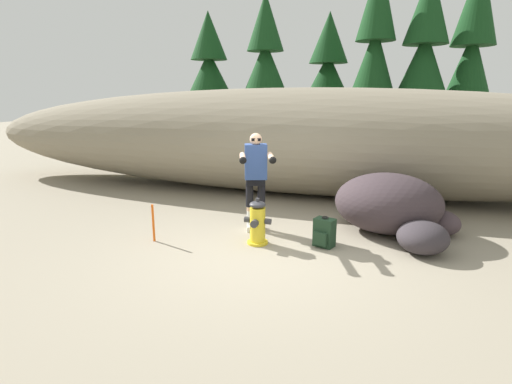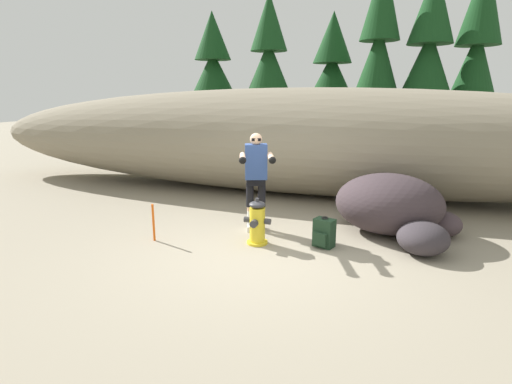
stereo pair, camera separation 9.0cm
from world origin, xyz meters
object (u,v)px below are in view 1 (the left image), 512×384
fire_hydrant (258,223)px  utility_worker (256,170)px  boulder_mid (423,237)px  survey_stake (153,223)px  spare_backpack (324,233)px  boulder_large (388,203)px  boulder_small (440,223)px

fire_hydrant → utility_worker: 0.94m
fire_hydrant → utility_worker: utility_worker is taller
fire_hydrant → boulder_mid: fire_hydrant is taller
boulder_mid → survey_stake: (-4.02, -0.72, 0.06)m
boulder_mid → survey_stake: 4.09m
spare_backpack → boulder_large: bearing=157.4°
utility_worker → spare_backpack: 1.52m
spare_backpack → survey_stake: survey_stake is taller
spare_backpack → boulder_large: boulder_large is taller
utility_worker → boulder_mid: size_ratio=2.05×
utility_worker → boulder_small: size_ratio=2.41×
utility_worker → survey_stake: utility_worker is taller
utility_worker → boulder_large: size_ratio=0.95×
fire_hydrant → survey_stake: 1.64m
spare_backpack → boulder_mid: 1.42m
fire_hydrant → boulder_mid: bearing=8.3°
fire_hydrant → boulder_small: bearing=24.7°
fire_hydrant → spare_backpack: 1.03m
utility_worker → boulder_small: utility_worker is taller
boulder_mid → boulder_small: 0.99m
fire_hydrant → boulder_small: size_ratio=1.06×
fire_hydrant → boulder_large: size_ratio=0.42×
spare_backpack → boulder_large: (0.92, 0.99, 0.28)m
boulder_small → utility_worker: bearing=-166.7°
spare_backpack → boulder_large: size_ratio=0.27×
fire_hydrant → survey_stake: (-1.60, -0.37, -0.03)m
survey_stake → boulder_small: bearing=20.6°
boulder_small → boulder_large: bearing=-172.6°
boulder_large → boulder_mid: (0.49, -0.82, -0.26)m
boulder_mid → boulder_small: (0.35, 0.93, -0.03)m
fire_hydrant → boulder_small: fire_hydrant is taller
boulder_large → survey_stake: bearing=-156.5°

